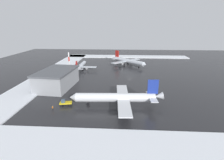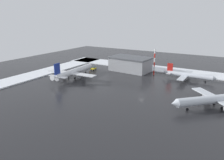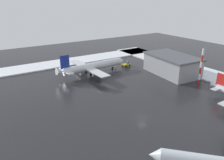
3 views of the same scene
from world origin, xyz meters
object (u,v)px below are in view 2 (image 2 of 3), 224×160
at_px(ground_crew_near_tug, 91,67).
at_px(airplane_foreground_jet, 74,72).
at_px(cargo_hangar, 130,64).
at_px(pushback_tug, 94,68).
at_px(airplane_parked_starboard, 214,99).
at_px(ground_crew_mid_apron, 90,72).
at_px(airplane_far_rear, 188,75).
at_px(antenna_mast, 154,62).

bearing_deg(ground_crew_near_tug, airplane_foreground_jet, -138.20).
relative_size(airplane_foreground_jet, cargo_hangar, 1.37).
relative_size(airplane_foreground_jet, pushback_tug, 7.30).
height_order(airplane_parked_starboard, ground_crew_near_tug, airplane_parked_starboard).
distance_m(pushback_tug, ground_crew_near_tug, 5.31).
relative_size(airplane_parked_starboard, ground_crew_near_tug, 15.78).
distance_m(ground_crew_mid_apron, cargo_hangar, 26.11).
height_order(airplane_far_rear, airplane_parked_starboard, airplane_parked_starboard).
relative_size(airplane_parked_starboard, pushback_tug, 5.49).
bearing_deg(ground_crew_near_tug, cargo_hangar, -44.38).
xyz_separation_m(ground_crew_mid_apron, ground_crew_near_tug, (7.38, -12.06, 0.00)).
bearing_deg(ground_crew_mid_apron, airplane_foreground_jet, -173.60).
xyz_separation_m(airplane_parked_starboard, ground_crew_near_tug, (77.11, -29.65, -2.39)).
bearing_deg(airplane_far_rear, ground_crew_near_tug, -176.19).
bearing_deg(antenna_mast, airplane_far_rear, 175.24).
bearing_deg(ground_crew_near_tug, ground_crew_mid_apron, -118.66).
height_order(ground_crew_mid_apron, antenna_mast, antenna_mast).
relative_size(airplane_foreground_jet, antenna_mast, 2.38).
relative_size(airplane_parked_starboard, cargo_hangar, 1.03).
relative_size(pushback_tug, antenna_mast, 0.33).
xyz_separation_m(pushback_tug, ground_crew_mid_apron, (-3.28, 8.70, -0.31)).
bearing_deg(cargo_hangar, airplane_parked_starboard, 149.78).
bearing_deg(antenna_mast, airplane_parked_starboard, 135.80).
relative_size(airplane_foreground_jet, airplane_far_rear, 1.31).
relative_size(ground_crew_mid_apron, ground_crew_near_tug, 1.00).
xyz_separation_m(ground_crew_mid_apron, cargo_hangar, (-17.48, -19.08, 3.47)).
bearing_deg(pushback_tug, cargo_hangar, -73.81).
bearing_deg(ground_crew_mid_apron, airplane_parked_starboard, -86.10).
bearing_deg(antenna_mast, ground_crew_mid_apron, 27.52).
bearing_deg(ground_crew_mid_apron, airplane_far_rear, -55.43).
bearing_deg(antenna_mast, ground_crew_near_tug, 7.58).
xyz_separation_m(pushback_tug, antenna_mast, (-36.91, -8.82, 6.25)).
bearing_deg(ground_crew_mid_apron, ground_crew_near_tug, 49.53).
bearing_deg(airplane_foreground_jet, airplane_parked_starboard, -97.68).
distance_m(airplane_far_rear, airplane_parked_starboard, 37.19).
distance_m(airplane_foreground_jet, ground_crew_mid_apron, 12.09).
relative_size(ground_crew_near_tug, cargo_hangar, 0.07).
bearing_deg(cargo_hangar, pushback_tug, 31.40).
distance_m(airplane_foreground_jet, airplane_parked_starboard, 72.37).
bearing_deg(airplane_foreground_jet, airplane_far_rear, -66.77).
xyz_separation_m(ground_crew_near_tug, antenna_mast, (-41.01, -5.46, 6.57)).
bearing_deg(airplane_far_rear, pushback_tug, -172.57).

